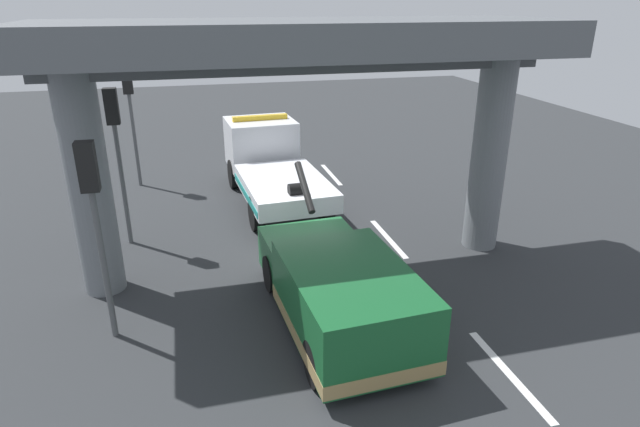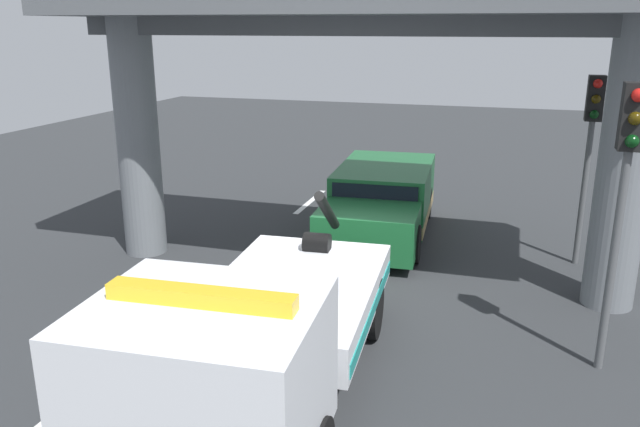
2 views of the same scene
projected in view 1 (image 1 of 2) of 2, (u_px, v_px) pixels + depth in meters
The scene contains 10 objects.
ground_plane at pixel (299, 250), 14.45m from camera, with size 60.00×40.00×0.10m, color #2D3033.
lane_stripe_west at pixel (509, 373), 9.63m from camera, with size 2.60×0.16×0.01m, color silver.
lane_stripe_mid at pixel (388, 238), 15.02m from camera, with size 2.60×0.16×0.01m, color silver.
lane_stripe_east at pixel (331, 174), 20.41m from camera, with size 2.60×0.16×0.01m, color silver.
tow_truck_white at pixel (270, 161), 17.83m from camera, with size 7.31×2.73×2.46m.
towed_van_green at pixel (340, 293), 10.73m from camera, with size 5.32×2.48×1.58m.
overpass_structure at pixel (306, 67), 11.75m from camera, with size 3.60×11.59×5.82m.
traffic_light_near at pixel (93, 199), 9.66m from camera, with size 0.39×0.32×3.96m.
traffic_light_far at pixel (115, 133), 13.64m from camera, with size 0.39×0.32×4.19m.
traffic_light_mid at pixel (130, 100), 18.14m from camera, with size 0.39×0.32×4.14m.
Camera 1 is at (-12.76, 2.69, 6.28)m, focal length 30.16 mm.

